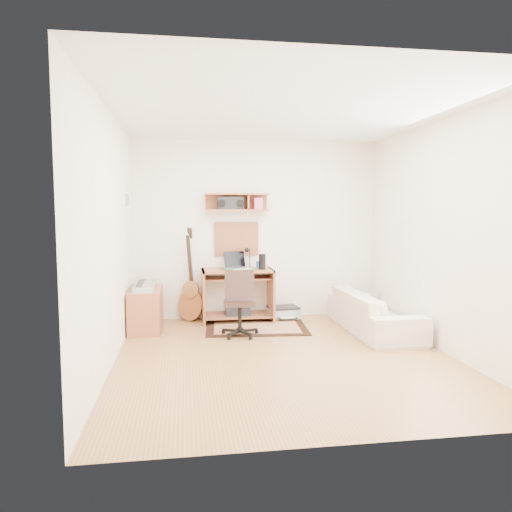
{
  "coord_description": "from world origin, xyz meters",
  "views": [
    {
      "loc": [
        -1.05,
        -4.95,
        1.57
      ],
      "look_at": [
        -0.15,
        1.05,
        1.0
      ],
      "focal_mm": 33.41,
      "sensor_mm": 36.0,
      "label": 1
    }
  ],
  "objects": [
    {
      "name": "back_wall",
      "position": [
        0.0,
        2.0,
        1.3
      ],
      "size": [
        3.6,
        0.01,
        2.6
      ],
      "primitive_type": "cube",
      "color": "white",
      "rests_on": "ground"
    },
    {
      "name": "sofa",
      "position": [
        1.38,
        0.88,
        0.35
      ],
      "size": [
        0.52,
        1.79,
        0.7
      ],
      "primitive_type": "imported",
      "rotation": [
        0.0,
        0.0,
        1.57
      ],
      "color": "beige",
      "rests_on": "floor"
    },
    {
      "name": "laptop",
      "position": [
        -0.3,
        1.71,
        0.88
      ],
      "size": [
        0.44,
        0.44,
        0.25
      ],
      "primitive_type": null,
      "rotation": [
        0.0,
        0.0,
        0.42
      ],
      "color": "silver",
      "rests_on": "desk"
    },
    {
      "name": "cork_board",
      "position": [
        -0.3,
        1.98,
        1.17
      ],
      "size": [
        0.64,
        0.03,
        0.49
      ],
      "primitive_type": "cube",
      "color": "tan",
      "rests_on": "back_wall"
    },
    {
      "name": "floor",
      "position": [
        0.0,
        0.0,
        -0.01
      ],
      "size": [
        3.6,
        4.0,
        0.01
      ],
      "primitive_type": "cube",
      "color": "#A97946",
      "rests_on": "ground"
    },
    {
      "name": "wall_photo",
      "position": [
        -1.79,
        1.5,
        1.72
      ],
      "size": [
        0.02,
        0.2,
        0.15
      ],
      "primitive_type": "cube",
      "color": "#4C8CBF",
      "rests_on": "left_wall"
    },
    {
      "name": "boombox",
      "position": [
        -0.4,
        1.87,
        1.68
      ],
      "size": [
        0.36,
        0.17,
        0.19
      ],
      "primitive_type": "cube",
      "color": "black",
      "rests_on": "wall_shelf"
    },
    {
      "name": "printer",
      "position": [
        0.37,
        1.8,
        0.09
      ],
      "size": [
        0.48,
        0.39,
        0.17
      ],
      "primitive_type": "cube",
      "rotation": [
        0.0,
        0.0,
        0.1
      ],
      "color": "#A5A8AA",
      "rests_on": "floor"
    },
    {
      "name": "right_wall",
      "position": [
        1.8,
        0.0,
        1.3
      ],
      "size": [
        0.01,
        4.0,
        2.6
      ],
      "primitive_type": "cube",
      "color": "white",
      "rests_on": "ground"
    },
    {
      "name": "ceiling",
      "position": [
        0.0,
        0.0,
        2.6
      ],
      "size": [
        3.6,
        4.0,
        0.01
      ],
      "primitive_type": "cube",
      "color": "white",
      "rests_on": "ground"
    },
    {
      "name": "guitar",
      "position": [
        -0.98,
        1.86,
        0.67
      ],
      "size": [
        0.42,
        0.35,
        1.34
      ],
      "primitive_type": null,
      "rotation": [
        0.0,
        0.0,
        -0.4
      ],
      "color": "#AA6834",
      "rests_on": "floor"
    },
    {
      "name": "cabinet",
      "position": [
        -1.58,
        1.45,
        0.28
      ],
      "size": [
        0.4,
        0.9,
        0.55
      ],
      "primitive_type": "cube",
      "color": "#AE603D",
      "rests_on": "floor"
    },
    {
      "name": "left_wall",
      "position": [
        -1.8,
        0.0,
        1.3
      ],
      "size": [
        0.01,
        4.0,
        2.6
      ],
      "primitive_type": "cube",
      "color": "white",
      "rests_on": "ground"
    },
    {
      "name": "desk_lamp",
      "position": [
        -0.12,
        1.87,
        0.9
      ],
      "size": [
        0.1,
        0.1,
        0.3
      ],
      "primitive_type": null,
      "color": "black",
      "rests_on": "desk"
    },
    {
      "name": "task_chair",
      "position": [
        -0.38,
        0.9,
        0.44
      ],
      "size": [
        0.5,
        0.5,
        0.87
      ],
      "primitive_type": null,
      "rotation": [
        0.0,
        0.0,
        -0.13
      ],
      "color": "#34241E",
      "rests_on": "floor"
    },
    {
      "name": "desk",
      "position": [
        -0.32,
        1.73,
        0.38
      ],
      "size": [
        1.0,
        0.55,
        0.75
      ],
      "primitive_type": null,
      "color": "#AE603D",
      "rests_on": "floor"
    },
    {
      "name": "rug",
      "position": [
        -0.11,
        1.27,
        0.01
      ],
      "size": [
        1.41,
        1.0,
        0.02
      ],
      "primitive_type": "cube",
      "rotation": [
        0.0,
        0.0,
        -0.08
      ],
      "color": "#CBB688",
      "rests_on": "floor"
    },
    {
      "name": "pencil_cup",
      "position": [
        -0.0,
        1.83,
        0.8
      ],
      "size": [
        0.07,
        0.07,
        0.1
      ],
      "primitive_type": "cylinder",
      "color": "#3756A7",
      "rests_on": "desk"
    },
    {
      "name": "speaker",
      "position": [
        0.03,
        1.68,
        0.86
      ],
      "size": [
        0.1,
        0.1,
        0.22
      ],
      "primitive_type": "cylinder",
      "color": "black",
      "rests_on": "desk"
    },
    {
      "name": "wall_shelf",
      "position": [
        -0.3,
        1.88,
        1.7
      ],
      "size": [
        0.9,
        0.25,
        0.26
      ],
      "primitive_type": "cube",
      "color": "#AE603D",
      "rests_on": "back_wall"
    },
    {
      "name": "waste_basket",
      "position": [
        -1.65,
        1.2,
        0.16
      ],
      "size": [
        0.32,
        0.32,
        0.31
      ],
      "primitive_type": "cylinder",
      "rotation": [
        0.0,
        0.0,
        0.27
      ],
      "color": "white",
      "rests_on": "floor"
    },
    {
      "name": "music_keyboard",
      "position": [
        -1.58,
        1.45,
        0.58
      ],
      "size": [
        0.25,
        0.79,
        0.07
      ],
      "primitive_type": "cube",
      "color": "#B2B5BA",
      "rests_on": "cabinet"
    }
  ]
}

